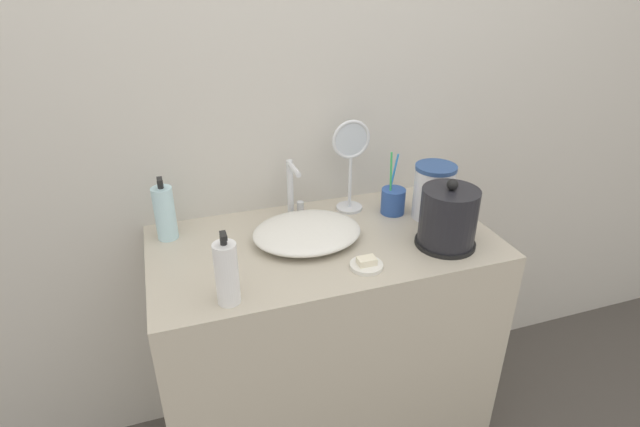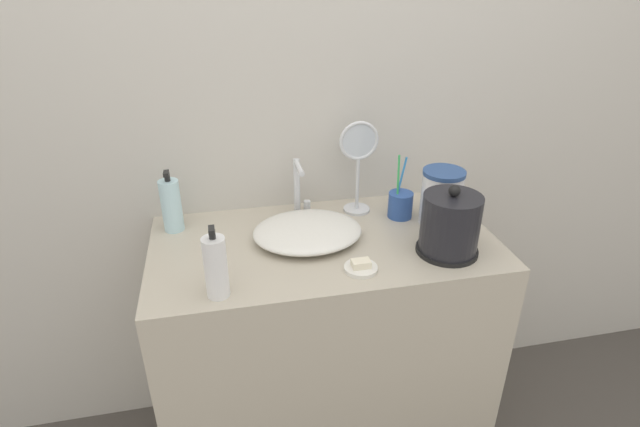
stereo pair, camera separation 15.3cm
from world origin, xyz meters
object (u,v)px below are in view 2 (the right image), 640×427
(faucet, at_px, (299,185))
(toothbrush_cup, at_px, (400,204))
(lotion_bottle, at_px, (216,267))
(shampoo_bottle, at_px, (171,205))
(water_pitcher, at_px, (441,197))
(electric_kettle, at_px, (450,226))
(vanity_mirror, at_px, (358,160))

(faucet, xyz_separation_m, toothbrush_cup, (0.34, -0.09, -0.06))
(lotion_bottle, bearing_deg, shampoo_bottle, 108.31)
(lotion_bottle, bearing_deg, water_pitcher, 19.24)
(electric_kettle, distance_m, lotion_bottle, 0.69)
(lotion_bottle, bearing_deg, faucet, 55.34)
(faucet, height_order, lotion_bottle, lotion_bottle)
(faucet, xyz_separation_m, shampoo_bottle, (-0.42, -0.03, -0.02))
(water_pitcher, bearing_deg, electric_kettle, -106.59)
(shampoo_bottle, bearing_deg, faucet, 3.61)
(faucet, bearing_deg, electric_kettle, -41.01)
(electric_kettle, xyz_separation_m, vanity_mirror, (-0.19, 0.33, 0.10))
(faucet, height_order, toothbrush_cup, toothbrush_cup)
(electric_kettle, bearing_deg, water_pitcher, 73.41)
(lotion_bottle, relative_size, water_pitcher, 1.11)
(toothbrush_cup, distance_m, shampoo_bottle, 0.76)
(shampoo_bottle, bearing_deg, water_pitcher, -8.91)
(electric_kettle, height_order, lotion_bottle, electric_kettle)
(toothbrush_cup, height_order, lotion_bottle, toothbrush_cup)
(toothbrush_cup, xyz_separation_m, vanity_mirror, (-0.13, 0.08, 0.14))
(faucet, xyz_separation_m, electric_kettle, (0.40, -0.34, -0.02))
(electric_kettle, height_order, toothbrush_cup, toothbrush_cup)
(shampoo_bottle, bearing_deg, lotion_bottle, -71.69)
(lotion_bottle, distance_m, water_pitcher, 0.79)
(faucet, bearing_deg, water_pitcher, -19.99)
(electric_kettle, distance_m, water_pitcher, 0.19)
(electric_kettle, height_order, shampoo_bottle, electric_kettle)
(electric_kettle, distance_m, toothbrush_cup, 0.26)
(toothbrush_cup, bearing_deg, water_pitcher, -31.66)
(vanity_mirror, bearing_deg, faucet, 174.95)
(faucet, distance_m, toothbrush_cup, 0.35)
(toothbrush_cup, distance_m, vanity_mirror, 0.21)
(shampoo_bottle, relative_size, water_pitcher, 1.11)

